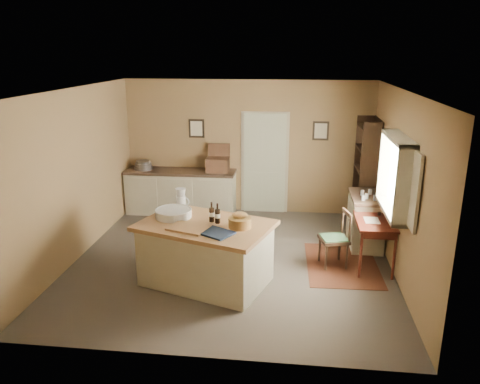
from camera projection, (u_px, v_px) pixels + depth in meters
The scene contains 16 objects.
ground at pixel (232, 260), 7.54m from camera, with size 5.00×5.00×0.00m, color brown.
wall_back at pixel (248, 147), 9.52m from camera, with size 5.00×0.10×2.70m, color olive.
wall_front at pixel (199, 245), 4.77m from camera, with size 5.00×0.10×2.70m, color olive.
wall_left at pixel (76, 175), 7.42m from camera, with size 0.10×5.00×2.70m, color olive.
wall_right at pixel (400, 185), 6.87m from camera, with size 0.10×5.00×2.70m, color olive.
ceiling at pixel (231, 90), 6.75m from camera, with size 5.00×5.00×0.00m, color silver.
door at pixel (265, 162), 9.54m from camera, with size 0.97×0.06×2.11m, color beige.
framed_prints at pixel (258, 130), 9.37m from camera, with size 2.82×0.02×0.38m.
window at pixel (399, 175), 6.63m from camera, with size 0.25×1.99×1.12m.
work_island at pixel (205, 251), 6.72m from camera, with size 2.09×1.70×1.20m.
sideboard at pixel (182, 190), 9.64m from camera, with size 2.25×0.64×1.18m.
rug at pixel (342, 264), 7.39m from camera, with size 1.10×1.60×0.01m, color #4C210F.
writing_desk at pixel (375, 226), 7.14m from camera, with size 0.56×0.92×0.82m.
desk_chair at pixel (334, 239), 7.25m from camera, with size 0.41×0.41×0.88m, color black, non-canonical shape.
right_cabinet at pixel (366, 220), 8.01m from camera, with size 0.55×0.98×0.99m.
shelving_unit at pixel (368, 173), 8.88m from camera, with size 0.35×0.92×2.04m.
Camera 1 is at (0.93, -6.83, 3.26)m, focal length 35.00 mm.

